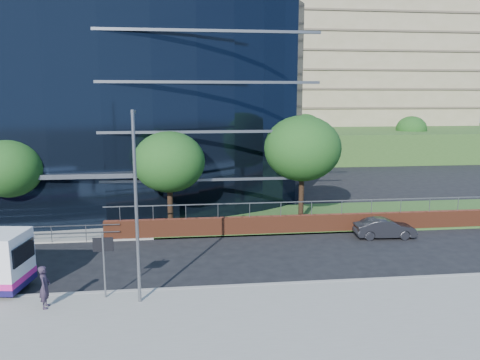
{
  "coord_description": "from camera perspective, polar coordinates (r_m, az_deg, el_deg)",
  "views": [
    {
      "loc": [
        7.99,
        -21.06,
        8.61
      ],
      "look_at": [
        11.47,
        8.0,
        3.44
      ],
      "focal_mm": 35.0,
      "sensor_mm": 36.0,
      "label": 1
    }
  ],
  "objects": [
    {
      "name": "streetlight_east",
      "position": [
        19.45,
        -12.55,
        -2.61
      ],
      "size": [
        0.15,
        0.77,
        8.0
      ],
      "color": "slate",
      "rests_on": "pavement_near"
    },
    {
      "name": "street_sign",
      "position": [
        20.81,
        -16.31,
        -8.49
      ],
      "size": [
        0.85,
        0.09,
        2.8
      ],
      "color": "slate",
      "rests_on": "pavement_near"
    },
    {
      "name": "tree_far_c",
      "position": [
        30.35,
        -8.64,
        2.18
      ],
      "size": [
        4.62,
        4.62,
        6.51
      ],
      "color": "black",
      "rests_on": "ground"
    },
    {
      "name": "grass_verge",
      "position": [
        36.84,
        19.2,
        -3.98
      ],
      "size": [
        36.0,
        8.0,
        0.12
      ],
      "primitive_type": "cube",
      "color": "#2D511E",
      "rests_on": "ground"
    },
    {
      "name": "kerb",
      "position": [
        23.22,
        -27.1,
        -12.69
      ],
      "size": [
        80.0,
        0.25,
        0.16
      ],
      "primitive_type": "cube",
      "color": "gray",
      "rests_on": "ground"
    },
    {
      "name": "apartment_block",
      "position": [
        81.92,
        10.43,
        11.59
      ],
      "size": [
        60.0,
        42.0,
        30.0
      ],
      "color": "#2D511E",
      "rests_on": "ground"
    },
    {
      "name": "yellow_line_outer",
      "position": [
        23.42,
        -26.92,
        -12.68
      ],
      "size": [
        80.0,
        0.08,
        0.01
      ],
      "primitive_type": "cube",
      "color": "gold",
      "rests_on": "ground"
    },
    {
      "name": "ground",
      "position": [
        24.12,
        -26.26,
        -11.99
      ],
      "size": [
        200.0,
        200.0,
        0.0
      ],
      "primitive_type": "plane",
      "color": "black",
      "rests_on": "ground"
    },
    {
      "name": "glass_office",
      "position": [
        43.6,
        -23.05,
        8.42
      ],
      "size": [
        44.0,
        23.1,
        16.0
      ],
      "color": "black",
      "rests_on": "ground"
    },
    {
      "name": "tree_far_b",
      "position": [
        32.78,
        -26.35,
        1.25
      ],
      "size": [
        4.29,
        4.29,
        6.05
      ],
      "color": "black",
      "rests_on": "ground"
    },
    {
      "name": "tree_far_d",
      "position": [
        32.26,
        7.61,
        3.83
      ],
      "size": [
        5.28,
        5.28,
        7.44
      ],
      "color": "black",
      "rests_on": "ground"
    },
    {
      "name": "tree_dist_e",
      "position": [
        63.26,
        7.89,
        6.22
      ],
      "size": [
        4.62,
        4.62,
        6.51
      ],
      "color": "black",
      "rests_on": "ground"
    },
    {
      "name": "retaining_wall",
      "position": [
        31.82,
        15.65,
        -4.93
      ],
      "size": [
        34.0,
        0.4,
        2.11
      ],
      "color": "brown",
      "rests_on": "ground"
    },
    {
      "name": "pedestrian",
      "position": [
        21.01,
        -22.7,
        -11.92
      ],
      "size": [
        0.46,
        0.67,
        1.78
      ],
      "primitive_type": "imported",
      "rotation": [
        0.0,
        0.0,
        1.63
      ],
      "color": "#2B2132",
      "rests_on": "pavement_near"
    },
    {
      "name": "parked_car",
      "position": [
        30.52,
        17.22,
        -5.64
      ],
      "size": [
        3.79,
        1.51,
        1.23
      ],
      "primitive_type": "imported",
      "rotation": [
        0.0,
        0.0,
        1.51
      ],
      "color": "black",
      "rests_on": "ground"
    },
    {
      "name": "tree_dist_f",
      "position": [
        70.86,
        20.15,
        5.84
      ],
      "size": [
        4.29,
        4.29,
        6.05
      ],
      "color": "black",
      "rests_on": "ground"
    },
    {
      "name": "yellow_line_inner",
      "position": [
        23.55,
        -26.79,
        -12.54
      ],
      "size": [
        80.0,
        0.08,
        0.01
      ],
      "primitive_type": "cube",
      "color": "gold",
      "rests_on": "ground"
    }
  ]
}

